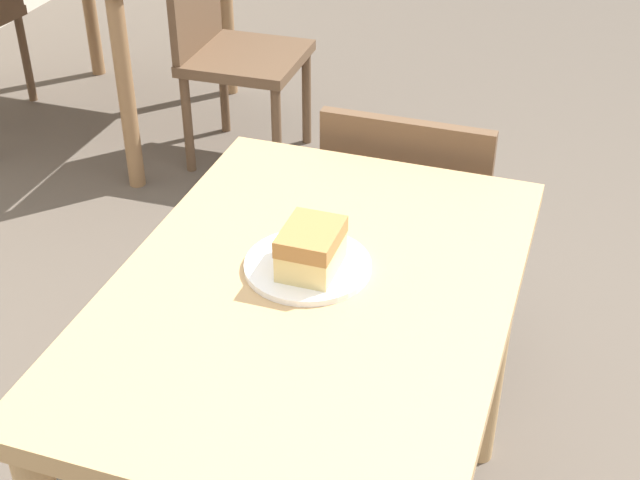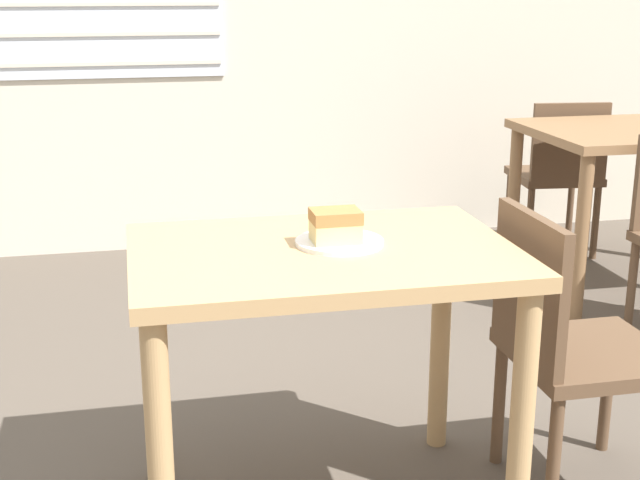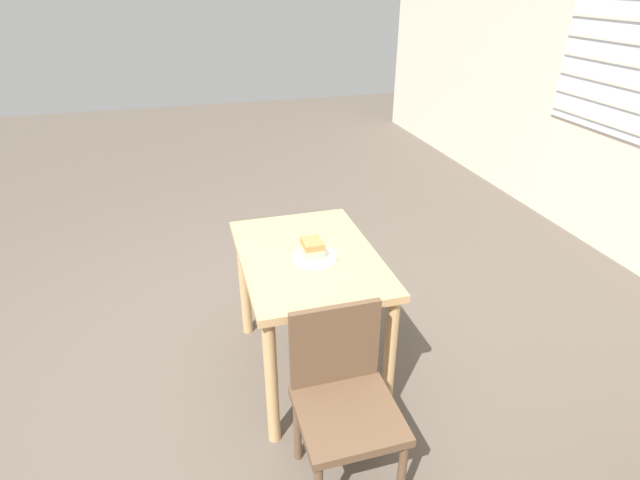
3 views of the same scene
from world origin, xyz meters
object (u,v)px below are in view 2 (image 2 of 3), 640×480
chair_far_opposite (559,171)px  cake_slice (336,226)px  dining_table_near (322,295)px  plate (339,242)px  chair_near_window (568,343)px  dining_table_far (639,153)px

chair_far_opposite → cake_slice: 2.71m
dining_table_near → cake_slice: 0.18m
plate → chair_near_window: bearing=-4.8°
plate → cake_slice: (-0.01, -0.01, 0.05)m
chair_near_window → cake_slice: bearing=86.3°
dining_table_far → cake_slice: cake_slice is taller
plate → cake_slice: 0.05m
chair_far_opposite → cake_slice: size_ratio=6.70×
chair_far_opposite → plate: size_ratio=3.62×
chair_far_opposite → plate: (-1.68, -2.08, 0.31)m
chair_far_opposite → cake_slice: cake_slice is taller
dining_table_far → chair_far_opposite: chair_far_opposite is taller
chair_near_window → cake_slice: cake_slice is taller
dining_table_near → plate: size_ratio=4.27×
dining_table_far → chair_near_window: bearing=-126.2°
dining_table_near → plate: (0.05, 0.02, 0.13)m
chair_near_window → chair_far_opposite: 2.37m
plate → cake_slice: bearing=-139.4°
dining_table_near → cake_slice: bearing=18.2°
chair_near_window → plate: chair_near_window is taller
chair_far_opposite → cake_slice: bearing=57.4°
dining_table_near → plate: bearing=24.9°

